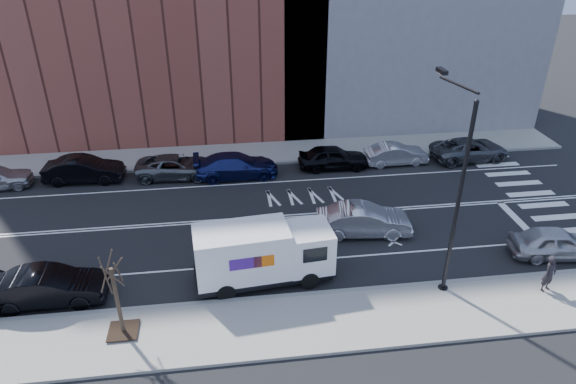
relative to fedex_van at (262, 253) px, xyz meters
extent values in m
plane|color=black|center=(1.06, 5.60, -1.53)|extent=(120.00, 120.00, 0.00)
cube|color=gray|center=(1.06, -3.20, -1.45)|extent=(44.00, 3.60, 0.15)
cube|color=gray|center=(1.06, 14.40, -1.45)|extent=(44.00, 3.60, 0.15)
cube|color=gray|center=(1.06, -1.40, -1.44)|extent=(44.00, 0.25, 0.17)
cube|color=gray|center=(1.06, 12.60, -1.44)|extent=(44.00, 0.25, 0.17)
cylinder|color=black|center=(8.06, -1.80, 2.97)|extent=(0.18, 0.18, 9.00)
cylinder|color=black|center=(8.06, -1.80, -1.43)|extent=(0.44, 0.44, 0.20)
sphere|color=black|center=(8.06, -1.80, 7.42)|extent=(0.20, 0.20, 0.20)
cylinder|color=black|center=(8.06, -0.10, 7.57)|extent=(0.11, 3.49, 0.48)
cube|color=black|center=(8.06, 1.60, 7.67)|extent=(0.25, 0.80, 0.18)
cube|color=#FFF2CC|center=(8.06, 1.60, 7.57)|extent=(0.18, 0.55, 0.03)
cube|color=black|center=(-5.94, -2.80, -1.30)|extent=(1.20, 1.20, 0.04)
cylinder|color=#382B1E|center=(-5.94, -2.80, 0.22)|extent=(0.16, 0.16, 3.20)
cylinder|color=#382B1E|center=(-5.69, -2.80, 1.62)|extent=(0.06, 0.80, 1.44)
cylinder|color=#382B1E|center=(-5.86, -2.56, 1.62)|extent=(0.81, 0.31, 1.19)
cylinder|color=#382B1E|center=(-6.14, -2.65, 1.62)|extent=(0.58, 0.76, 1.50)
cylinder|color=#382B1E|center=(-6.14, -2.95, 1.62)|extent=(0.47, 0.61, 1.37)
cylinder|color=#382B1E|center=(-5.86, -3.04, 1.62)|extent=(0.72, 0.29, 1.13)
cube|color=black|center=(-0.02, 0.00, -1.08)|extent=(6.39, 2.68, 0.30)
cube|color=white|center=(2.18, 0.20, 0.03)|extent=(2.20, 2.34, 2.01)
cube|color=black|center=(3.20, 0.30, 0.33)|extent=(0.23, 1.86, 0.95)
cube|color=black|center=(2.28, -0.89, 0.33)|extent=(1.10, 0.14, 0.70)
cube|color=black|center=(2.08, 1.29, 0.33)|extent=(1.10, 0.14, 0.70)
cube|color=black|center=(3.16, 0.29, -0.98)|extent=(0.34, 2.01, 0.35)
cube|color=white|center=(-0.92, -0.09, 0.23)|extent=(4.40, 2.59, 2.31)
cube|color=#47198C|center=(-0.81, -1.20, 0.38)|extent=(1.40, 0.15, 0.55)
cube|color=orange|center=(-0.01, -1.13, 0.38)|extent=(0.90, 0.10, 0.55)
cube|color=#47198C|center=(-1.02, 1.03, 0.38)|extent=(1.40, 0.15, 0.55)
cube|color=orange|center=(-0.22, 1.11, 0.38)|extent=(0.90, 0.10, 0.55)
cylinder|color=black|center=(2.07, -0.82, -1.11)|extent=(0.87, 0.36, 0.84)
cylinder|color=black|center=(1.89, 1.18, -1.11)|extent=(0.87, 0.36, 0.84)
cylinder|color=black|center=(-1.73, -1.17, -1.11)|extent=(0.87, 0.36, 0.84)
cylinder|color=black|center=(-1.91, 0.83, -1.11)|extent=(0.87, 0.36, 0.84)
imported|color=black|center=(-10.41, 11.64, -0.72)|extent=(5.01, 1.96, 1.62)
imported|color=#565B5F|center=(-4.65, 11.53, -0.82)|extent=(5.26, 2.68, 1.42)
imported|color=navy|center=(-0.77, 11.04, -0.74)|extent=(5.47, 2.35, 1.57)
imported|color=black|center=(5.73, 11.48, -0.74)|extent=(4.67, 2.00, 1.57)
imported|color=silver|center=(10.14, 11.60, -0.82)|extent=(4.38, 1.68, 1.42)
imported|color=#4A4D52|center=(15.46, 11.65, -0.78)|extent=(5.51, 2.83, 1.49)
imported|color=#BDBCC1|center=(5.67, 3.31, -0.70)|extent=(5.14, 2.19, 1.65)
imported|color=black|center=(-9.41, -0.28, -0.72)|extent=(4.92, 1.77, 1.61)
imported|color=#B9B9BE|center=(14.64, 0.08, -0.76)|extent=(4.69, 2.33, 1.54)
imported|color=black|center=(12.59, -2.53, -0.48)|extent=(0.77, 0.65, 1.80)
camera|label=1|loc=(-1.33, -19.17, 13.58)|focal=32.00mm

